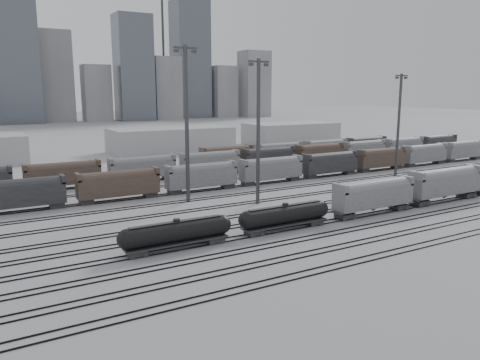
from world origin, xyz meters
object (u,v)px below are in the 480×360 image
hopper_car_a (374,194)px  light_mast_c (258,129)px  tank_car_a (177,233)px  hopper_car_b (445,182)px  tank_car_b (285,215)px

hopper_car_a → light_mast_c: bearing=128.3°
tank_car_a → light_mast_c: 29.58m
tank_car_a → hopper_car_a: (34.79, 0.00, 1.21)m
hopper_car_b → light_mast_c: bearing=152.6°
hopper_car_b → tank_car_b: bearing=-180.0°
tank_car_a → tank_car_b: (16.96, 0.00, -0.00)m
hopper_car_b → hopper_car_a: bearing=180.0°
tank_car_b → hopper_car_b: bearing=0.0°
tank_car_a → tank_car_b: 16.96m
tank_car_a → hopper_car_b: hopper_car_b is taller
hopper_car_a → hopper_car_b: hopper_car_b is taller
light_mast_c → tank_car_a: bearing=-144.6°
tank_car_b → tank_car_a: bearing=180.0°
tank_car_a → hopper_car_b: size_ratio=0.93×
tank_car_a → light_mast_c: size_ratio=0.61×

